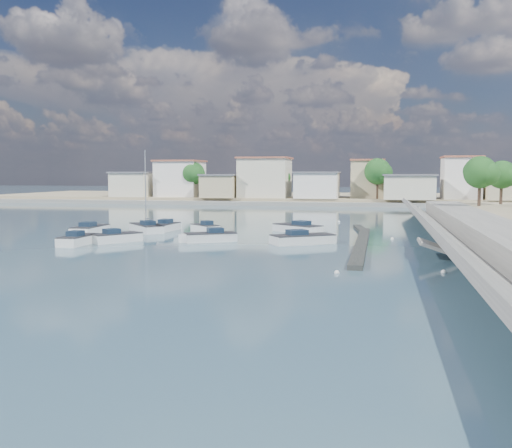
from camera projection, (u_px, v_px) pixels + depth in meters
The scene contains 17 objects.
ground at pixel (318, 219), 80.08m from camera, with size 400.00×400.00×0.00m, color #2E4E5D.
seawall_walkway at pixel (496, 235), 49.81m from camera, with size 5.00×90.00×1.80m, color slate.
breakwater at pixel (361, 241), 52.02m from camera, with size 2.00×31.02×0.35m.
far_shore_land at pixel (342, 198), 130.64m from camera, with size 160.00×40.00×1.40m, color gray.
far_shore_quay at pixel (335, 204), 110.23m from camera, with size 160.00×2.50×0.80m, color slate.
far_town at pixel (391, 181), 113.33m from camera, with size 113.01×12.80×8.35m.
shore_trees at pixel (379, 174), 105.15m from camera, with size 74.56×38.32×7.92m.
motorboat_a at pixel (80, 240), 50.54m from camera, with size 1.81×5.09×1.48m.
motorboat_b at pixel (119, 238), 52.31m from camera, with size 4.18×4.67×1.48m.
motorboat_c at pixel (296, 229), 61.31m from camera, with size 5.81×5.03×1.48m.
motorboat_d at pixel (207, 238), 52.53m from camera, with size 5.11×3.99×1.48m.
motorboat_e at pixel (92, 230), 59.90m from camera, with size 2.31×5.95×1.48m.
motorboat_f at pixel (204, 229), 61.30m from camera, with size 3.89×3.82×1.48m.
motorboat_g at pixel (163, 228), 62.13m from camera, with size 2.30×5.70×1.48m.
motorboat_h at pixel (306, 239), 51.15m from camera, with size 5.93×4.99×1.48m.
sailboat at pixel (145, 228), 61.67m from camera, with size 5.42×5.72×9.00m.
mooring_buoys at pixel (366, 240), 53.63m from camera, with size 13.10×38.85×0.33m.
Camera 1 is at (8.47, -39.87, 6.21)m, focal length 40.00 mm.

